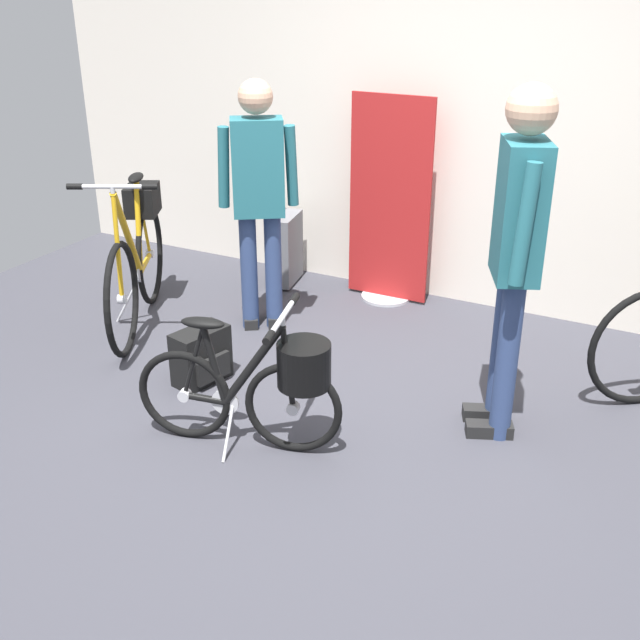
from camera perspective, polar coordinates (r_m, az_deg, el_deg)
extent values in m
plane|color=#38383F|center=(4.01, 0.33, -8.80)|extent=(6.75, 6.75, 0.00)
cube|color=silver|center=(5.37, 11.29, 16.96)|extent=(6.75, 0.10, 3.07)
cylinder|color=#B7B7BC|center=(5.68, 4.90, 1.76)|extent=(0.36, 0.36, 0.02)
cube|color=#A51E1E|center=(5.44, 5.18, 8.84)|extent=(0.60, 0.02, 1.43)
torus|color=black|center=(3.79, -2.00, -6.54)|extent=(0.49, 0.16, 0.49)
cylinder|color=#B7B7BC|center=(3.79, -2.00, -6.54)|extent=(0.07, 0.06, 0.06)
torus|color=black|center=(3.96, -10.00, -5.49)|extent=(0.49, 0.16, 0.49)
cylinder|color=#B7B7BC|center=(3.96, -10.00, -5.49)|extent=(0.07, 0.06, 0.06)
cylinder|color=black|center=(3.92, -8.53, -5.77)|extent=(0.22, 0.09, 0.05)
cylinder|color=black|center=(3.74, -5.00, -3.33)|extent=(0.34, 0.13, 0.48)
cylinder|color=black|center=(3.81, -7.83, -3.32)|extent=(0.13, 0.07, 0.41)
cylinder|color=black|center=(3.92, -8.53, -5.77)|extent=(0.22, 0.08, 0.04)
cylinder|color=black|center=(3.69, -2.39, -3.54)|extent=(0.08, 0.05, 0.45)
cylinder|color=black|center=(3.84, -9.35, -3.06)|extent=(0.15, 0.06, 0.40)
ellipsoid|color=black|center=(3.72, -8.68, -0.21)|extent=(0.24, 0.14, 0.05)
cylinder|color=#B7B7BC|center=(3.58, -2.81, -0.10)|extent=(0.03, 0.03, 0.04)
cylinder|color=#B7B7BC|center=(3.58, -2.82, 0.20)|extent=(0.14, 0.43, 0.03)
cylinder|color=black|center=(3.39, -3.81, -1.31)|extent=(0.06, 0.10, 0.04)
cylinder|color=black|center=(3.77, -1.92, 1.54)|extent=(0.06, 0.10, 0.04)
cylinder|color=#B7B7BC|center=(3.89, -7.03, -6.04)|extent=(0.14, 0.05, 0.14)
cylinder|color=#B7B7BC|center=(3.87, -6.83, -8.34)|extent=(0.06, 0.19, 0.23)
cylinder|color=black|center=(3.66, -1.20, -3.34)|extent=(0.32, 0.32, 0.22)
torus|color=black|center=(4.87, -14.45, 1.49)|extent=(0.36, 0.66, 0.72)
cylinder|color=#B7B7BC|center=(4.87, -14.45, 1.49)|extent=(0.07, 0.08, 0.06)
torus|color=black|center=(5.61, -12.49, 4.82)|extent=(0.36, 0.66, 0.72)
cylinder|color=#B7B7BC|center=(5.61, -12.49, 4.82)|extent=(0.07, 0.08, 0.06)
cylinder|color=#BF8C14|center=(5.47, -12.81, 4.17)|extent=(0.18, 0.30, 0.05)
cylinder|color=#BF8C14|center=(5.02, -14.05, 6.10)|extent=(0.26, 0.45, 0.69)
cylinder|color=#BF8C14|center=(5.30, -13.30, 6.73)|extent=(0.11, 0.17, 0.60)
cylinder|color=#BF8C14|center=(5.47, -12.81, 4.17)|extent=(0.17, 0.29, 0.04)
cylinder|color=#BF8C14|center=(4.78, -14.76, 5.21)|extent=(0.07, 0.10, 0.65)
cylinder|color=#BF8C14|center=(5.44, -12.96, 7.33)|extent=(0.11, 0.19, 0.58)
ellipsoid|color=black|center=(5.28, -13.48, 10.22)|extent=(0.18, 0.24, 0.05)
cylinder|color=#B7B7BC|center=(4.72, -15.11, 9.28)|extent=(0.03, 0.03, 0.04)
cylinder|color=#B7B7BC|center=(4.71, -15.14, 9.51)|extent=(0.40, 0.22, 0.03)
cylinder|color=black|center=(4.77, -17.72, 9.39)|extent=(0.10, 0.07, 0.04)
cylinder|color=black|center=(4.66, -12.49, 9.62)|extent=(0.10, 0.07, 0.04)
cylinder|color=#B7B7BC|center=(5.33, -13.15, 3.48)|extent=(0.08, 0.13, 0.14)
cylinder|color=#B7B7BC|center=(5.37, -14.03, 1.46)|extent=(0.18, 0.10, 0.33)
cube|color=black|center=(5.43, -13.03, 8.68)|extent=(0.31, 0.34, 0.20)
cylinder|color=navy|center=(4.07, 13.32, -2.05)|extent=(0.11, 0.11, 0.85)
cube|color=black|center=(4.25, 12.14, -6.75)|extent=(0.26, 0.18, 0.07)
cylinder|color=navy|center=(3.93, 13.65, -3.10)|extent=(0.11, 0.11, 0.85)
cube|color=black|center=(4.11, 12.42, -7.91)|extent=(0.26, 0.18, 0.07)
cube|color=#23606B|center=(3.72, 14.62, 7.81)|extent=(0.31, 0.37, 0.66)
cylinder|color=#23606B|center=(3.92, 13.90, 8.70)|extent=(0.12, 0.09, 0.56)
cylinder|color=#23606B|center=(3.52, 14.93, 6.82)|extent=(0.12, 0.13, 0.56)
sphere|color=tan|center=(3.62, 15.42, 14.83)|extent=(0.23, 0.23, 0.23)
cylinder|color=navy|center=(5.08, -3.47, 3.61)|extent=(0.11, 0.11, 0.78)
cube|color=black|center=(5.26, -3.40, 0.19)|extent=(0.21, 0.25, 0.07)
cylinder|color=navy|center=(5.07, -5.28, 3.54)|extent=(0.11, 0.11, 0.78)
cube|color=black|center=(5.26, -5.14, 0.11)|extent=(0.21, 0.25, 0.07)
cube|color=#23606B|center=(4.87, -4.63, 11.20)|extent=(0.38, 0.34, 0.60)
cylinder|color=#23606B|center=(4.89, -2.13, 11.33)|extent=(0.07, 0.11, 0.51)
cylinder|color=#23606B|center=(4.88, -7.15, 11.14)|extent=(0.12, 0.11, 0.51)
sphere|color=tan|center=(4.79, -4.81, 16.17)|extent=(0.21, 0.21, 0.21)
cube|color=slate|center=(5.84, -2.64, 5.33)|extent=(0.25, 0.39, 0.52)
cylinder|color=#B7B7BC|center=(5.63, -3.54, 8.84)|extent=(0.02, 0.02, 0.28)
cylinder|color=#B7B7BC|center=(5.84, -2.78, 9.43)|extent=(0.02, 0.02, 0.28)
cylinder|color=slate|center=(5.70, -3.18, 10.50)|extent=(0.07, 0.23, 0.02)
cylinder|color=black|center=(5.80, -2.48, 2.46)|extent=(0.04, 0.03, 0.04)
cylinder|color=black|center=(6.02, -1.73, 3.33)|extent=(0.04, 0.03, 0.04)
cube|color=black|center=(4.51, -8.80, -2.62)|extent=(0.24, 0.37, 0.33)
cube|color=black|center=(4.47, -7.91, -3.57)|extent=(0.08, 0.24, 0.14)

